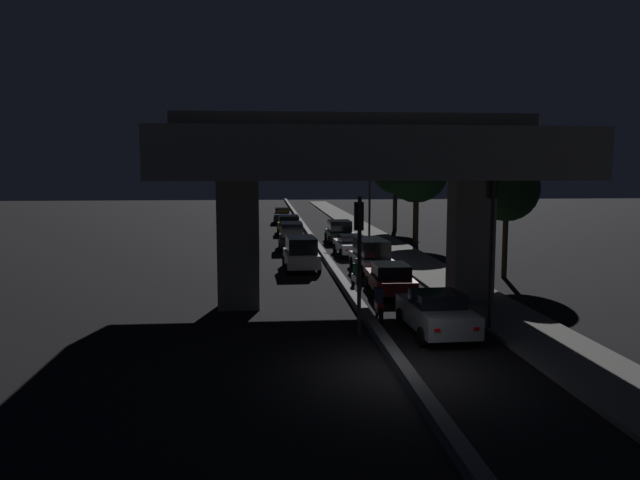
# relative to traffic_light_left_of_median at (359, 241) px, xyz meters

# --- Properties ---
(ground_plane) EXTENTS (200.00, 200.00, 0.00)m
(ground_plane) POSITION_rel_traffic_light_left_of_median_xyz_m (0.59, -4.10, -3.23)
(ground_plane) COLOR black
(median_divider) EXTENTS (0.38, 126.00, 0.33)m
(median_divider) POSITION_rel_traffic_light_left_of_median_xyz_m (0.59, 30.90, -3.07)
(median_divider) COLOR #4C4C51
(median_divider) RESTS_ON ground_plane
(sidewalk_right) EXTENTS (2.84, 126.00, 0.15)m
(sidewalk_right) POSITION_rel_traffic_light_left_of_median_xyz_m (5.90, 23.90, -3.16)
(sidewalk_right) COLOR #5B5956
(sidewalk_right) RESTS_ON ground_plane
(elevated_overpass) EXTENTS (15.00, 11.70, 7.91)m
(elevated_overpass) POSITION_rel_traffic_light_left_of_median_xyz_m (0.59, 4.56, 2.68)
(elevated_overpass) COLOR slate
(elevated_overpass) RESTS_ON ground_plane
(traffic_light_left_of_median) EXTENTS (0.30, 0.49, 4.73)m
(traffic_light_left_of_median) POSITION_rel_traffic_light_left_of_median_xyz_m (0.00, 0.00, 0.00)
(traffic_light_left_of_median) COLOR black
(traffic_light_left_of_median) RESTS_ON ground_plane
(traffic_light_right_of_median) EXTENTS (0.30, 0.49, 5.79)m
(traffic_light_right_of_median) POSITION_rel_traffic_light_left_of_median_xyz_m (4.58, -0.01, 0.69)
(traffic_light_right_of_median) COLOR black
(traffic_light_right_of_median) RESTS_ON ground_plane
(street_lamp) EXTENTS (2.28, 0.32, 7.23)m
(street_lamp) POSITION_rel_traffic_light_left_of_median_xyz_m (4.90, 28.91, 1.10)
(street_lamp) COLOR #2D2D30
(street_lamp) RESTS_ON ground_plane
(car_silver_lead) EXTENTS (2.07, 4.20, 1.51)m
(car_silver_lead) POSITION_rel_traffic_light_left_of_median_xyz_m (2.62, -0.36, -2.46)
(car_silver_lead) COLOR gray
(car_silver_lead) RESTS_ON ground_plane
(car_dark_red_second) EXTENTS (1.95, 4.33, 1.42)m
(car_dark_red_second) POSITION_rel_traffic_light_left_of_median_xyz_m (2.45, 6.67, -2.51)
(car_dark_red_second) COLOR #591414
(car_dark_red_second) RESTS_ON ground_plane
(car_white_third) EXTENTS (1.98, 4.75, 1.83)m
(car_white_third) POSITION_rel_traffic_light_left_of_median_xyz_m (2.66, 12.91, -2.26)
(car_white_third) COLOR silver
(car_white_third) RESTS_ON ground_plane
(car_white_fourth) EXTENTS (2.00, 4.32, 1.39)m
(car_white_fourth) POSITION_rel_traffic_light_left_of_median_xyz_m (2.41, 19.40, -2.51)
(car_white_fourth) COLOR silver
(car_white_fourth) RESTS_ON ground_plane
(car_dark_green_fifth) EXTENTS (2.05, 4.13, 1.70)m
(car_dark_green_fifth) POSITION_rel_traffic_light_left_of_median_xyz_m (2.59, 27.03, -2.36)
(car_dark_green_fifth) COLOR black
(car_dark_green_fifth) RESTS_ON ground_plane
(car_white_lead_oncoming) EXTENTS (2.03, 4.15, 1.88)m
(car_white_lead_oncoming) POSITION_rel_traffic_light_left_of_median_xyz_m (-1.16, 13.90, -2.25)
(car_white_lead_oncoming) COLOR silver
(car_white_lead_oncoming) RESTS_ON ground_plane
(car_black_second_oncoming) EXTENTS (1.88, 4.06, 1.92)m
(car_black_second_oncoming) POSITION_rel_traffic_light_left_of_median_xyz_m (-1.31, 22.90, -2.24)
(car_black_second_oncoming) COLOR black
(car_black_second_oncoming) RESTS_ON ground_plane
(car_taxi_yellow_third_oncoming) EXTENTS (2.04, 4.65, 1.65)m
(car_taxi_yellow_third_oncoming) POSITION_rel_traffic_light_left_of_median_xyz_m (-1.09, 33.52, -2.38)
(car_taxi_yellow_third_oncoming) COLOR gold
(car_taxi_yellow_third_oncoming) RESTS_ON ground_plane
(car_dark_blue_fourth_oncoming) EXTENTS (1.93, 4.79, 1.59)m
(car_dark_blue_fourth_oncoming) POSITION_rel_traffic_light_left_of_median_xyz_m (-1.34, 44.86, -2.44)
(car_dark_blue_fourth_oncoming) COLOR #141938
(car_dark_blue_fourth_oncoming) RESTS_ON ground_plane
(motorcycle_red_filtering_near) EXTENTS (0.34, 1.86, 1.46)m
(motorcycle_red_filtering_near) POSITION_rel_traffic_light_left_of_median_xyz_m (1.06, 1.89, -2.61)
(motorcycle_red_filtering_near) COLOR black
(motorcycle_red_filtering_near) RESTS_ON ground_plane
(motorcycle_white_filtering_mid) EXTENTS (0.34, 2.02, 1.49)m
(motorcycle_white_filtering_mid) POSITION_rel_traffic_light_left_of_median_xyz_m (1.09, 7.92, -2.60)
(motorcycle_white_filtering_mid) COLOR black
(motorcycle_white_filtering_mid) RESTS_ON ground_plane
(pedestrian_on_sidewalk) EXTENTS (0.37, 0.37, 1.66)m
(pedestrian_on_sidewalk) POSITION_rel_traffic_light_left_of_median_xyz_m (5.71, 5.69, -2.26)
(pedestrian_on_sidewalk) COLOR #2D261E
(pedestrian_on_sidewalk) RESTS_ON sidewalk_right
(roadside_tree_kerbside_near) EXTENTS (3.35, 3.35, 6.31)m
(roadside_tree_kerbside_near) POSITION_rel_traffic_light_left_of_median_xyz_m (9.24, 10.41, 1.38)
(roadside_tree_kerbside_near) COLOR #2D2116
(roadside_tree_kerbside_near) RESTS_ON ground_plane
(roadside_tree_kerbside_mid) EXTENTS (4.77, 4.77, 7.91)m
(roadside_tree_kerbside_mid) POSITION_rel_traffic_light_left_of_median_xyz_m (8.14, 25.21, 2.28)
(roadside_tree_kerbside_mid) COLOR #38281C
(roadside_tree_kerbside_mid) RESTS_ON ground_plane
(roadside_tree_kerbside_far) EXTENTS (4.29, 4.29, 7.69)m
(roadside_tree_kerbside_far) POSITION_rel_traffic_light_left_of_median_xyz_m (8.83, 36.02, 2.28)
(roadside_tree_kerbside_far) COLOR #2D2116
(roadside_tree_kerbside_far) RESTS_ON ground_plane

